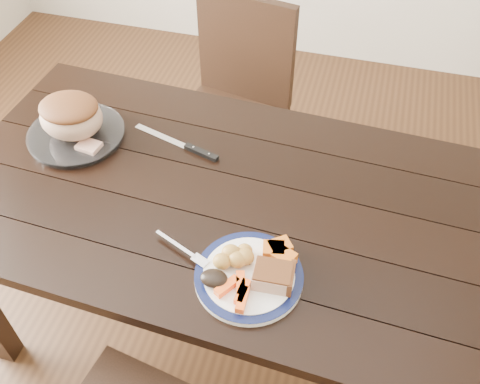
% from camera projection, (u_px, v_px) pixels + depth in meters
% --- Properties ---
extents(ground, '(4.00, 4.00, 0.00)m').
position_uv_depth(ground, '(222.00, 322.00, 2.12)').
color(ground, '#472B16').
rests_on(ground, ground).
extents(dining_table, '(1.64, 0.98, 0.75)m').
position_uv_depth(dining_table, '(217.00, 214.00, 1.63)').
color(dining_table, black).
rests_on(dining_table, ground).
extents(chair_far, '(0.49, 0.50, 0.93)m').
position_uv_depth(chair_far, '(234.00, 99.00, 2.24)').
color(chair_far, black).
rests_on(chair_far, ground).
extents(dinner_plate, '(0.28, 0.28, 0.02)m').
position_uv_depth(dinner_plate, '(249.00, 277.00, 1.36)').
color(dinner_plate, white).
rests_on(dinner_plate, dining_table).
extents(plate_rim, '(0.28, 0.28, 0.02)m').
position_uv_depth(plate_rim, '(249.00, 275.00, 1.35)').
color(plate_rim, '#0B1137').
rests_on(plate_rim, dinner_plate).
extents(serving_platter, '(0.30, 0.30, 0.02)m').
position_uv_depth(serving_platter, '(77.00, 135.00, 1.73)').
color(serving_platter, white).
rests_on(serving_platter, dining_table).
extents(pork_slice, '(0.10, 0.08, 0.04)m').
position_uv_depth(pork_slice, '(273.00, 276.00, 1.32)').
color(pork_slice, tan).
rests_on(pork_slice, dinner_plate).
extents(roasted_potatoes, '(0.10, 0.09, 0.04)m').
position_uv_depth(roasted_potatoes, '(235.00, 257.00, 1.36)').
color(roasted_potatoes, gold).
rests_on(roasted_potatoes, dinner_plate).
extents(carrot_batons, '(0.09, 0.11, 0.02)m').
position_uv_depth(carrot_batons, '(238.00, 290.00, 1.31)').
color(carrot_batons, '#FE5915').
rests_on(carrot_batons, dinner_plate).
extents(pumpkin_wedges, '(0.10, 0.09, 0.04)m').
position_uv_depth(pumpkin_wedges, '(279.00, 253.00, 1.37)').
color(pumpkin_wedges, orange).
rests_on(pumpkin_wedges, dinner_plate).
extents(dark_mushroom, '(0.07, 0.05, 0.03)m').
position_uv_depth(dark_mushroom, '(214.00, 278.00, 1.32)').
color(dark_mushroom, black).
rests_on(dark_mushroom, dinner_plate).
extents(fork, '(0.17, 0.09, 0.00)m').
position_uv_depth(fork, '(185.00, 251.00, 1.40)').
color(fork, silver).
rests_on(fork, dinner_plate).
extents(roast_joint, '(0.20, 0.17, 0.13)m').
position_uv_depth(roast_joint, '(71.00, 117.00, 1.68)').
color(roast_joint, tan).
rests_on(roast_joint, serving_platter).
extents(cut_slice, '(0.08, 0.06, 0.02)m').
position_uv_depth(cut_slice, '(89.00, 146.00, 1.67)').
color(cut_slice, tan).
rests_on(cut_slice, serving_platter).
extents(carving_knife, '(0.31, 0.11, 0.01)m').
position_uv_depth(carving_knife, '(191.00, 148.00, 1.69)').
color(carving_knife, silver).
rests_on(carving_knife, dining_table).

